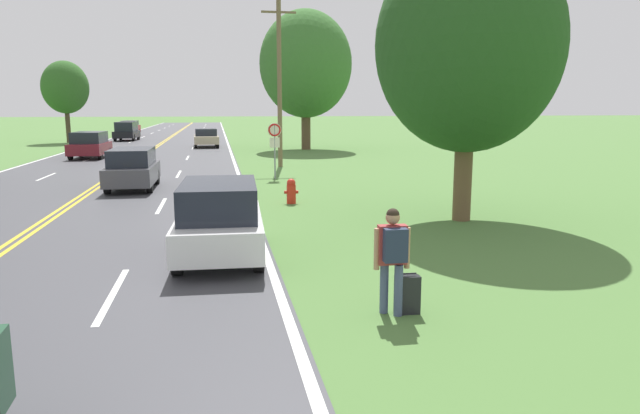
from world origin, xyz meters
name	(u,v)px	position (x,y,z in m)	size (l,w,h in m)	color
hitchhiker_person	(393,251)	(7.34, 5.74, 1.02)	(0.57, 0.41, 1.66)	#475175
suitcase	(407,295)	(7.60, 5.77, 0.30)	(0.39, 0.19, 0.65)	black
fire_hydrant	(291,191)	(7.16, 16.25, 0.42)	(0.47, 0.31, 0.83)	red
traffic_sign	(275,137)	(7.30, 22.89, 1.86)	(0.60, 0.10, 2.47)	gray
utility_pole_midground	(279,82)	(8.12, 28.14, 4.44)	(1.80, 0.24, 8.57)	brown
tree_mid_treeline	(469,45)	(11.54, 12.60, 4.80)	(5.03, 5.03, 7.71)	brown
tree_right_cluster	(306,64)	(11.45, 40.50, 6.28)	(6.83, 6.83, 10.23)	brown
tree_far_back	(65,87)	(-8.31, 52.57, 4.88)	(4.02, 4.02, 7.21)	#473828
car_white_hatchback_approaching	(219,219)	(4.78, 9.65, 0.85)	(1.89, 3.84, 1.61)	black
car_dark_grey_hatchback_mid_near	(133,168)	(1.53, 20.74, 0.83)	(1.72, 3.97, 1.58)	black
car_maroon_hatchback_mid_far	(90,145)	(-3.01, 35.31, 0.86)	(2.09, 3.77, 1.65)	black
car_champagne_sedan_receding	(206,137)	(3.97, 44.50, 0.77)	(2.04, 4.19, 1.46)	black
car_black_suv_distant	(127,131)	(-3.63, 54.86, 0.93)	(2.07, 4.10, 1.78)	black
car_red_suv_horizon	(130,128)	(-4.64, 64.38, 0.91)	(1.82, 3.98, 1.68)	black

